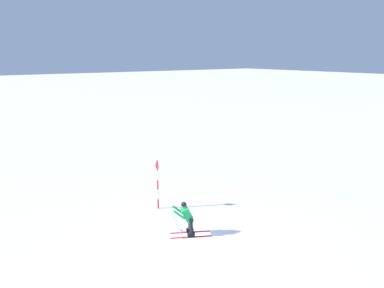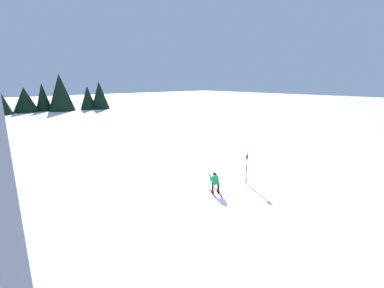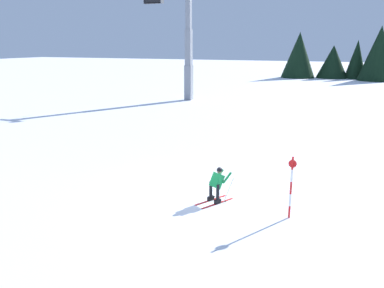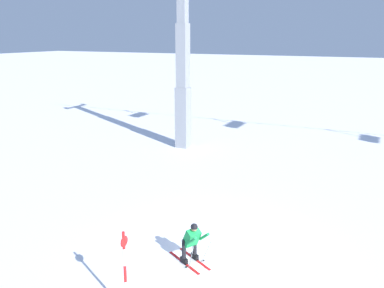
% 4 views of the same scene
% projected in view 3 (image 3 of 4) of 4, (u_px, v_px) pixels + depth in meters
% --- Properties ---
extents(ground_plane, '(260.00, 260.00, 0.00)m').
position_uv_depth(ground_plane, '(195.00, 195.00, 15.74)').
color(ground_plane, white).
extents(skier_carving_main, '(1.63, 1.24, 1.48)m').
position_uv_depth(skier_carving_main, '(217.00, 183.00, 14.95)').
color(skier_carving_main, red).
rests_on(skier_carving_main, ground_plane).
extents(lift_tower_far, '(0.77, 2.53, 11.77)m').
position_uv_depth(lift_tower_far, '(189.00, 54.00, 41.26)').
color(lift_tower_far, gray).
rests_on(lift_tower_far, ground_plane).
extents(trail_marker_pole, '(0.07, 0.28, 2.26)m').
position_uv_depth(trail_marker_pole, '(291.00, 186.00, 13.40)').
color(trail_marker_pole, red).
rests_on(trail_marker_pole, ground_plane).
extents(tree_line_ridge, '(9.68, 27.34, 8.90)m').
position_uv_depth(tree_line_ridge, '(359.00, 57.00, 65.48)').
color(tree_line_ridge, black).
rests_on(tree_line_ridge, ground_plane).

